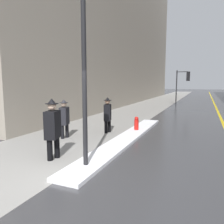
# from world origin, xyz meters

# --- Properties ---
(ground_plane) EXTENTS (160.00, 160.00, 0.00)m
(ground_plane) POSITION_xyz_m (0.00, 0.00, 0.00)
(ground_plane) COLOR #38383A
(sidewalk_slab) EXTENTS (4.00, 80.00, 0.01)m
(sidewalk_slab) POSITION_xyz_m (-2.00, 15.00, 0.01)
(sidewalk_slab) COLOR gray
(sidewalk_slab) RESTS_ON ground
(road_centre_stripe) EXTENTS (0.16, 80.00, 0.00)m
(road_centre_stripe) POSITION_xyz_m (4.00, 15.00, 0.00)
(road_centre_stripe) COLOR gold
(road_centre_stripe) RESTS_ON ground
(snow_bank_curb) EXTENTS (0.81, 8.55, 0.10)m
(snow_bank_curb) POSITION_xyz_m (0.24, 3.99, 0.05)
(snow_bank_curb) COLOR white
(snow_bank_curb) RESTS_ON ground
(building_facade_left) EXTENTS (6.00, 36.00, 17.44)m
(building_facade_left) POSITION_xyz_m (-7.00, 20.00, 8.72)
(building_facade_left) COLOR gray
(building_facade_left) RESTS_ON ground
(lamp_post) EXTENTS (0.28, 0.28, 4.75)m
(lamp_post) POSITION_xyz_m (0.22, 0.78, 2.86)
(lamp_post) COLOR black
(lamp_post) RESTS_ON ground
(traffic_light_near) EXTENTS (1.31, 0.33, 3.46)m
(traffic_light_near) POSITION_xyz_m (1.03, 18.89, 2.49)
(traffic_light_near) COLOR black
(traffic_light_near) RESTS_ON ground
(pedestrian_trailing) EXTENTS (0.47, 0.61, 1.77)m
(pedestrian_trailing) POSITION_xyz_m (-0.97, 1.00, 0.97)
(pedestrian_trailing) COLOR black
(pedestrian_trailing) RESTS_ON ground
(pedestrian_in_glasses) EXTENTS (0.41, 0.71, 1.56)m
(pedestrian_in_glasses) POSITION_xyz_m (-2.11, 3.18, 0.85)
(pedestrian_in_glasses) COLOR black
(pedestrian_in_glasses) RESTS_ON ground
(pedestrian_in_fedora) EXTENTS (0.42, 0.55, 1.59)m
(pedestrian_in_fedora) POSITION_xyz_m (-0.91, 4.71, 0.87)
(pedestrian_in_fedora) COLOR black
(pedestrian_in_fedora) RESTS_ON ground
(fire_hydrant) EXTENTS (0.20, 0.20, 0.70)m
(fire_hydrant) POSITION_xyz_m (0.21, 5.40, 0.35)
(fire_hydrant) COLOR red
(fire_hydrant) RESTS_ON ground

